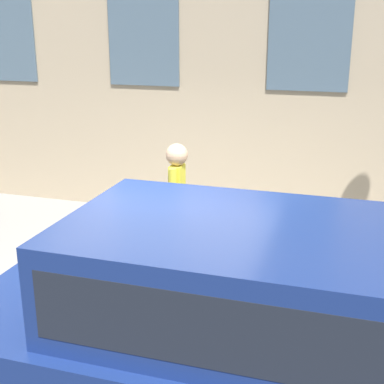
# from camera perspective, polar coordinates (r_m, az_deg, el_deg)

# --- Properties ---
(ground_plane) EXTENTS (80.00, 80.00, 0.00)m
(ground_plane) POSITION_cam_1_polar(r_m,az_deg,el_deg) (6.34, -3.81, -12.78)
(ground_plane) COLOR #2D2D30
(sidewalk) EXTENTS (2.93, 60.00, 0.17)m
(sidewalk) POSITION_cam_1_polar(r_m,az_deg,el_deg) (7.53, 0.19, -6.87)
(sidewalk) COLOR gray
(sidewalk) RESTS_ON ground_plane
(fire_hydrant) EXTENTS (0.37, 0.48, 0.83)m
(fire_hydrant) POSITION_cam_1_polar(r_m,az_deg,el_deg) (6.44, 1.67, -6.24)
(fire_hydrant) COLOR gold
(fire_hydrant) RESTS_ON sidewalk
(person) EXTENTS (0.40, 0.27, 1.66)m
(person) POSITION_cam_1_polar(r_m,az_deg,el_deg) (6.52, -1.64, -0.53)
(person) COLOR #232328
(person) RESTS_ON sidewalk
(parked_truck_navy_near) EXTENTS (2.01, 4.41, 1.76)m
(parked_truck_navy_near) POSITION_cam_1_polar(r_m,az_deg,el_deg) (4.35, 4.57, -12.69)
(parked_truck_navy_near) COLOR black
(parked_truck_navy_near) RESTS_ON ground_plane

